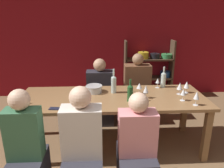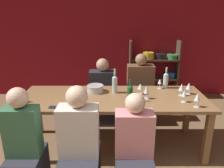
% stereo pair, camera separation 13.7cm
% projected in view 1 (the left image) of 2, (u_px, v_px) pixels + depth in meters
% --- Properties ---
extents(wall_back_red, '(8.80, 0.06, 2.70)m').
position_uv_depth(wall_back_red, '(108.00, 36.00, 4.79)').
color(wall_back_red, maroon).
rests_on(wall_back_red, ground_plane).
extents(shelf_unit, '(1.07, 0.30, 1.28)m').
position_uv_depth(shelf_unit, '(148.00, 75.00, 4.91)').
color(shelf_unit, '#4C3828').
rests_on(shelf_unit, ground_plane).
extents(dining_table, '(2.51, 0.93, 0.77)m').
position_uv_depth(dining_table, '(112.00, 103.00, 2.98)').
color(dining_table, olive).
rests_on(dining_table, ground_plane).
extents(mixing_bowl, '(0.24, 0.24, 0.10)m').
position_uv_depth(mixing_bowl, '(94.00, 89.00, 3.10)').
color(mixing_bowl, '#B7BABC').
rests_on(mixing_bowl, dining_table).
extents(wine_bottle_green, '(0.07, 0.07, 0.30)m').
position_uv_depth(wine_bottle_green, '(130.00, 92.00, 2.77)').
color(wine_bottle_green, '#1E4C23').
rests_on(wine_bottle_green, dining_table).
extents(wine_bottle_dark, '(0.07, 0.07, 0.35)m').
position_uv_depth(wine_bottle_dark, '(114.00, 84.00, 3.06)').
color(wine_bottle_dark, '#B2C6C1').
rests_on(wine_bottle_dark, dining_table).
extents(wine_bottle_amber, '(0.07, 0.07, 0.32)m').
position_uv_depth(wine_bottle_amber, '(163.00, 79.00, 3.30)').
color(wine_bottle_amber, '#B2C6C1').
rests_on(wine_bottle_amber, dining_table).
extents(wine_glass_empty_a, '(0.08, 0.08, 0.17)m').
position_uv_depth(wine_glass_empty_a, '(187.00, 85.00, 3.06)').
color(wine_glass_empty_a, white).
rests_on(wine_glass_empty_a, dining_table).
extents(wine_glass_red_a, '(0.08, 0.08, 0.15)m').
position_uv_depth(wine_glass_red_a, '(139.00, 86.00, 3.03)').
color(wine_glass_red_a, white).
rests_on(wine_glass_red_a, dining_table).
extents(wine_glass_empty_b, '(0.07, 0.07, 0.18)m').
position_uv_depth(wine_glass_empty_b, '(146.00, 89.00, 2.87)').
color(wine_glass_empty_b, white).
rests_on(wine_glass_empty_b, dining_table).
extents(wine_glass_empty_c, '(0.08, 0.08, 0.16)m').
position_uv_depth(wine_glass_empty_c, '(20.00, 95.00, 2.68)').
color(wine_glass_empty_c, white).
rests_on(wine_glass_empty_c, dining_table).
extents(wine_glass_red_b, '(0.07, 0.07, 0.17)m').
position_uv_depth(wine_glass_red_b, '(180.00, 86.00, 3.01)').
color(wine_glass_red_b, white).
rests_on(wine_glass_red_b, dining_table).
extents(wine_glass_white_a, '(0.06, 0.06, 0.16)m').
position_uv_depth(wine_glass_white_a, '(183.00, 92.00, 2.79)').
color(wine_glass_white_a, white).
rests_on(wine_glass_white_a, dining_table).
extents(wine_glass_red_c, '(0.07, 0.07, 0.18)m').
position_uv_depth(wine_glass_red_c, '(197.00, 96.00, 2.65)').
color(wine_glass_red_c, white).
rests_on(wine_glass_red_c, dining_table).
extents(wine_glass_white_b, '(0.06, 0.06, 0.15)m').
position_uv_depth(wine_glass_white_b, '(158.00, 81.00, 3.27)').
color(wine_glass_white_b, white).
rests_on(wine_glass_white_b, dining_table).
extents(cell_phone, '(0.16, 0.09, 0.01)m').
position_uv_depth(cell_phone, '(56.00, 109.00, 2.58)').
color(cell_phone, '#1E2338').
rests_on(cell_phone, dining_table).
extents(person_near_a, '(0.39, 0.49, 1.11)m').
position_uv_depth(person_near_a, '(136.00, 154.00, 2.34)').
color(person_near_a, '#2D2D38').
rests_on(person_near_a, ground_plane).
extents(person_far_a, '(0.45, 0.56, 1.20)m').
position_uv_depth(person_far_a, '(137.00, 96.00, 3.88)').
color(person_far_a, '#2D2D38').
rests_on(person_far_a, ground_plane).
extents(person_near_b, '(0.35, 0.44, 1.16)m').
position_uv_depth(person_near_b, '(27.00, 155.00, 2.29)').
color(person_near_b, '#2D2D38').
rests_on(person_near_b, ground_plane).
extents(person_far_b, '(0.45, 0.57, 1.12)m').
position_uv_depth(person_far_b, '(100.00, 99.00, 3.84)').
color(person_far_b, '#2D2D38').
rests_on(person_far_b, ground_plane).
extents(person_near_c, '(0.41, 0.51, 1.19)m').
position_uv_depth(person_near_c, '(83.00, 154.00, 2.30)').
color(person_near_c, '#2D2D38').
rests_on(person_near_c, ground_plane).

